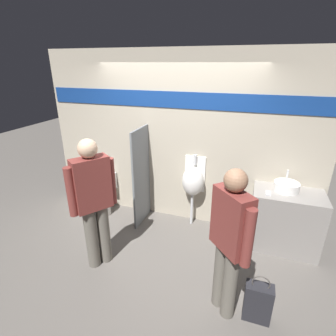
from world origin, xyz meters
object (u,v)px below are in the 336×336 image
object	(u,v)px
shopping_bag	(258,302)
sink_basin	(286,187)
cell_phone	(268,193)
urinal_near_counter	(193,181)
person_with_lanyard	(229,239)
person_in_vest	(94,200)
toilet	(100,198)

from	to	relation	value
shopping_bag	sink_basin	bearing A→B (deg)	79.79
sink_basin	cell_phone	xyz separation A→B (m)	(-0.23, -0.17, -0.06)
urinal_near_counter	shopping_bag	bearing A→B (deg)	-54.31
urinal_near_counter	person_with_lanyard	bearing A→B (deg)	-63.91
cell_phone	person_in_vest	distance (m)	2.27
sink_basin	urinal_near_counter	distance (m)	1.33
cell_phone	urinal_near_counter	bearing A→B (deg)	166.88
toilet	person_with_lanyard	xyz separation A→B (m)	(2.35, -1.29, 0.63)
person_with_lanyard	person_in_vest	bearing A→B (deg)	39.41
sink_basin	toilet	world-z (taller)	sink_basin
person_with_lanyard	urinal_near_counter	bearing A→B (deg)	-17.96
cell_phone	person_with_lanyard	distance (m)	1.28
toilet	shopping_bag	distance (m)	2.99
urinal_near_counter	person_with_lanyard	distance (m)	1.65
urinal_near_counter	toilet	xyz separation A→B (m)	(-1.62, -0.19, -0.50)
sink_basin	person_with_lanyard	world-z (taller)	person_with_lanyard
person_in_vest	person_with_lanyard	xyz separation A→B (m)	(1.65, -0.19, -0.04)
sink_basin	person_in_vest	bearing A→B (deg)	-151.89
sink_basin	person_with_lanyard	xyz separation A→B (m)	(-0.60, -1.39, -0.02)
urinal_near_counter	toilet	size ratio (longest dim) A/B	1.44
cell_phone	person_with_lanyard	world-z (taller)	person_with_lanyard
urinal_near_counter	person_in_vest	bearing A→B (deg)	-125.74
sink_basin	person_in_vest	size ratio (longest dim) A/B	0.19
cell_phone	shopping_bag	world-z (taller)	cell_phone
cell_phone	person_in_vest	world-z (taller)	person_in_vest
urinal_near_counter	cell_phone	bearing A→B (deg)	-13.12
toilet	person_with_lanyard	distance (m)	2.75
sink_basin	urinal_near_counter	size ratio (longest dim) A/B	0.28
toilet	shopping_bag	bearing A→B (deg)	-25.79
person_with_lanyard	shopping_bag	bearing A→B (deg)	-135.85
urinal_near_counter	shopping_bag	world-z (taller)	urinal_near_counter
urinal_near_counter	person_in_vest	distance (m)	1.60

